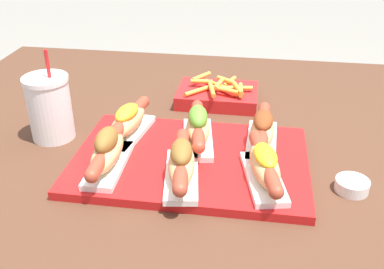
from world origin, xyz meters
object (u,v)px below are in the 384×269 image
Objects in this scene: hot_dog_5 at (262,130)px; drink_cup at (50,108)px; hot_dog_0 at (107,151)px; hot_dog_1 at (182,163)px; serving_tray at (191,160)px; hot_dog_4 at (198,127)px; sauce_bowl at (352,185)px; hot_dog_3 at (128,122)px; hot_dog_2 at (264,165)px; fries_basket at (218,95)px.

drink_cup reaches higher than hot_dog_5.
hot_dog_0 is 1.00× the size of hot_dog_5.
hot_dog_1 is at bearing -6.78° from hot_dog_0.
hot_dog_4 is at bearing 84.37° from serving_tray.
hot_dog_0 reaches higher than hot_dog_4.
serving_tray is 0.31m from sauce_bowl.
hot_dog_3 is at bearing 134.67° from hot_dog_1.
sauce_bowl is at bearing 2.16° from hot_dog_0.
hot_dog_2 reaches higher than serving_tray.
hot_dog_0 is 1.01× the size of hot_dog_1.
drink_cup is 0.42m from fries_basket.
fries_basket is at bearing 108.20° from hot_dog_2.
sauce_bowl is at bearing 6.32° from hot_dog_1.
sauce_bowl is at bearing -51.07° from fries_basket.
hot_dog_3 is at bearing -178.67° from hot_dog_5.
hot_dog_3 is at bearing -0.39° from drink_cup.
hot_dog_2 reaches higher than sauce_bowl.
hot_dog_4 reaches higher than serving_tray.
sauce_bowl is (0.46, 0.02, -0.04)m from hot_dog_0.
drink_cup is (-0.32, 0.14, 0.02)m from hot_dog_1.
sauce_bowl is (0.45, -0.11, -0.04)m from hot_dog_3.
drink_cup is (-0.46, -0.01, 0.02)m from hot_dog_5.
hot_dog_2 is at bearing -87.61° from hot_dog_5.
hot_dog_5 reaches higher than fries_basket.
hot_dog_0 reaches higher than serving_tray.
hot_dog_4 is at bearing -175.62° from hot_dog_5.
hot_dog_0 is 0.32m from hot_dog_5.
fries_basket is (-0.12, 0.24, -0.03)m from hot_dog_5.
drink_cup is (-0.47, 0.13, 0.02)m from hot_dog_2.
hot_dog_5 reaches higher than hot_dog_2.
hot_dog_1 is 0.35m from drink_cup.
hot_dog_0 is at bearing 173.22° from hot_dog_1.
drink_cup is at bearing 170.03° from sauce_bowl.
serving_tray is 2.24× the size of hot_dog_1.
drink_cup is at bearing 164.55° from hot_dog_2.
hot_dog_1 is 3.37× the size of sauce_bowl.
hot_dog_4 is (0.01, 0.06, 0.04)m from serving_tray.
hot_dog_2 is (0.15, 0.02, -0.00)m from hot_dog_1.
drink_cup reaches higher than sauce_bowl.
sauce_bowl is (0.30, -0.11, -0.04)m from hot_dog_4.
drink_cup is 1.00× the size of fries_basket.
hot_dog_0 reaches higher than hot_dog_2.
hot_dog_5 is 3.40× the size of sauce_bowl.
hot_dog_2 is at bearing -41.65° from hot_dog_4.
hot_dog_2 is 0.19m from hot_dog_4.
hot_dog_5 is at bearing 92.39° from hot_dog_2.
sauce_bowl is (0.31, -0.04, 0.00)m from serving_tray.
fries_basket reaches higher than sauce_bowl.
hot_dog_3 is 0.29m from hot_dog_5.
fries_basket reaches higher than serving_tray.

